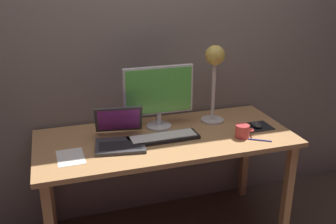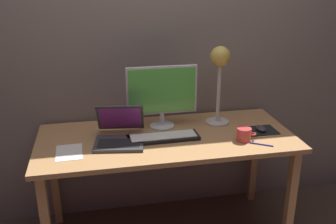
% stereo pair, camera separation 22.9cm
% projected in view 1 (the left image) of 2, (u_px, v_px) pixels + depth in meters
% --- Properties ---
extents(back_wall, '(4.80, 0.06, 2.60)m').
position_uv_depth(back_wall, '(148.00, 36.00, 2.56)').
color(back_wall, gray).
rests_on(back_wall, ground).
extents(desk, '(1.60, 0.70, 0.74)m').
position_uv_depth(desk, '(166.00, 148.00, 2.43)').
color(desk, tan).
rests_on(desk, ground).
extents(monitor, '(0.46, 0.16, 0.41)m').
position_uv_depth(monitor, '(159.00, 94.00, 2.46)').
color(monitor, silver).
rests_on(monitor, desk).
extents(keyboard_main, '(0.44, 0.15, 0.03)m').
position_uv_depth(keyboard_main, '(163.00, 137.00, 2.36)').
color(keyboard_main, black).
rests_on(keyboard_main, desk).
extents(laptop, '(0.34, 0.37, 0.21)m').
position_uv_depth(laptop, '(119.00, 133.00, 2.30)').
color(laptop, '#38383A').
rests_on(laptop, desk).
extents(desk_lamp, '(0.16, 0.16, 0.53)m').
position_uv_depth(desk_lamp, '(215.00, 67.00, 2.51)').
color(desk_lamp, beige).
rests_on(desk_lamp, desk).
extents(mousepad, '(0.20, 0.16, 0.00)m').
position_uv_depth(mousepad, '(256.00, 127.00, 2.54)').
color(mousepad, black).
rests_on(mousepad, desk).
extents(mouse, '(0.06, 0.10, 0.03)m').
position_uv_depth(mouse, '(256.00, 125.00, 2.53)').
color(mouse, '#38383A').
rests_on(mouse, mousepad).
extents(coffee_mug, '(0.12, 0.09, 0.08)m').
position_uv_depth(coffee_mug, '(243.00, 131.00, 2.38)').
color(coffee_mug, '#CC3F3F').
rests_on(coffee_mug, desk).
extents(paper_sheet_near_mouse, '(0.16, 0.22, 0.00)m').
position_uv_depth(paper_sheet_near_mouse, '(71.00, 157.00, 2.14)').
color(paper_sheet_near_mouse, white).
rests_on(paper_sheet_near_mouse, desk).
extents(pen, '(0.12, 0.08, 0.01)m').
position_uv_depth(pen, '(260.00, 140.00, 2.34)').
color(pen, '#2633A5').
rests_on(pen, desk).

